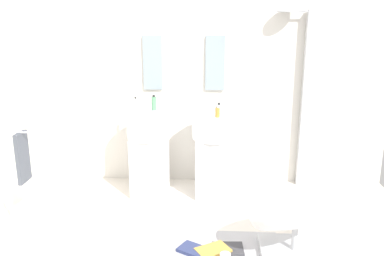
% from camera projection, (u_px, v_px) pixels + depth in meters
% --- Properties ---
extents(ground_plane, '(4.80, 3.60, 0.04)m').
position_uv_depth(ground_plane, '(172.00, 251.00, 3.48)').
color(ground_plane, silver).
extents(rear_partition, '(4.80, 0.10, 2.60)m').
position_uv_depth(rear_partition, '(184.00, 76.00, 4.73)').
color(rear_partition, silver).
rests_on(rear_partition, ground_plane).
extents(pedestal_sink_left, '(0.49, 0.49, 1.04)m').
position_uv_depth(pedestal_sink_left, '(150.00, 150.00, 4.50)').
color(pedestal_sink_left, white).
rests_on(pedestal_sink_left, ground_plane).
extents(pedestal_sink_right, '(0.49, 0.49, 1.04)m').
position_uv_depth(pedestal_sink_right, '(214.00, 152.00, 4.46)').
color(pedestal_sink_right, white).
rests_on(pedestal_sink_right, ground_plane).
extents(vanity_mirror_left, '(0.22, 0.03, 0.62)m').
position_uv_depth(vanity_mirror_left, '(153.00, 63.00, 4.64)').
color(vanity_mirror_left, '#8C9EA8').
extents(vanity_mirror_right, '(0.22, 0.03, 0.62)m').
position_uv_depth(vanity_mirror_right, '(215.00, 63.00, 4.61)').
color(vanity_mirror_right, '#8C9EA8').
extents(shower_column, '(0.49, 0.24, 2.05)m').
position_uv_depth(shower_column, '(307.00, 97.00, 4.60)').
color(shower_column, '#B7BABF').
rests_on(shower_column, ground_plane).
extents(lounge_chair, '(1.06, 1.06, 0.65)m').
position_uv_depth(lounge_chair, '(296.00, 218.00, 3.30)').
color(lounge_chair, '#B7BABF').
rests_on(lounge_chair, ground_plane).
extents(towel_rack, '(0.37, 0.22, 0.95)m').
position_uv_depth(towel_rack, '(20.00, 159.00, 3.86)').
color(towel_rack, '#B7BABF').
rests_on(towel_rack, ground_plane).
extents(area_rug, '(1.19, 0.83, 0.01)m').
position_uv_depth(area_rug, '(212.00, 256.00, 3.37)').
color(area_rug, '#B2B2B7').
rests_on(area_rug, ground_plane).
extents(magazine_charcoal, '(0.28, 0.22, 0.02)m').
position_uv_depth(magazine_charcoal, '(228.00, 249.00, 3.45)').
color(magazine_charcoal, '#38383D').
rests_on(magazine_charcoal, area_rug).
extents(magazine_ochre, '(0.33, 0.31, 0.03)m').
position_uv_depth(magazine_ochre, '(213.00, 251.00, 3.40)').
color(magazine_ochre, gold).
rests_on(magazine_ochre, area_rug).
extents(magazine_navy, '(0.30, 0.27, 0.03)m').
position_uv_depth(magazine_navy, '(193.00, 250.00, 3.42)').
color(magazine_navy, navy).
rests_on(magazine_navy, area_rug).
extents(soap_bottle_white, '(0.04, 0.04, 0.17)m').
position_uv_depth(soap_bottle_white, '(136.00, 105.00, 4.41)').
color(soap_bottle_white, white).
rests_on(soap_bottle_white, pedestal_sink_left).
extents(soap_bottle_amber, '(0.06, 0.06, 0.12)m').
position_uv_depth(soap_bottle_amber, '(218.00, 112.00, 4.19)').
color(soap_bottle_amber, '#C68C38').
rests_on(soap_bottle_amber, pedestal_sink_right).
extents(soap_bottle_green, '(0.05, 0.05, 0.17)m').
position_uv_depth(soap_bottle_green, '(154.00, 103.00, 4.52)').
color(soap_bottle_green, '#59996B').
rests_on(soap_bottle_green, pedestal_sink_left).
extents(soap_bottle_clear, '(0.05, 0.05, 0.15)m').
position_uv_depth(soap_bottle_clear, '(219.00, 111.00, 4.19)').
color(soap_bottle_clear, silver).
rests_on(soap_bottle_clear, pedestal_sink_right).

